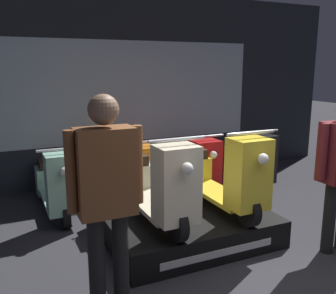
{
  "coord_description": "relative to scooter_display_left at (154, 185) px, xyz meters",
  "views": [
    {
      "loc": [
        -2.11,
        -2.36,
        1.97
      ],
      "look_at": [
        -0.08,
        2.04,
        0.93
      ],
      "focal_mm": 40.0,
      "sensor_mm": 36.0,
      "label": 1
    }
  ],
  "objects": [
    {
      "name": "scooter_display_right",
      "position": [
        0.83,
        0.0,
        0.0
      ],
      "size": [
        0.57,
        1.71,
        1.02
      ],
      "color": "black",
      "rests_on": "display_platform"
    },
    {
      "name": "scooter_display_left",
      "position": [
        0.0,
        0.0,
        0.0
      ],
      "size": [
        0.57,
        1.71,
        1.02
      ],
      "color": "black",
      "rests_on": "display_platform"
    },
    {
      "name": "scooter_backrow_0",
      "position": [
        -0.82,
        1.48,
        -0.31
      ],
      "size": [
        0.57,
        1.71,
        1.02
      ],
      "color": "black",
      "rests_on": "ground_plane"
    },
    {
      "name": "scooter_backrow_2",
      "position": [
        1.19,
        1.48,
        -0.31
      ],
      "size": [
        0.57,
        1.71,
        1.02
      ],
      "color": "black",
      "rests_on": "ground_plane"
    },
    {
      "name": "ground_plane",
      "position": [
        0.62,
        -1.24,
        -0.71
      ],
      "size": [
        30.0,
        30.0,
        0.0
      ],
      "primitive_type": "plane",
      "color": "#2D2D33"
    },
    {
      "name": "shop_wall_back",
      "position": [
        0.62,
        2.56,
        0.88
      ],
      "size": [
        8.38,
        0.09,
        3.2
      ],
      "color": "#23282D",
      "rests_on": "ground_plane"
    },
    {
      "name": "display_platform",
      "position": [
        0.42,
        0.06,
        -0.56
      ],
      "size": [
        1.85,
        1.51,
        0.31
      ],
      "color": "black",
      "rests_on": "ground_plane"
    },
    {
      "name": "scooter_backrow_3",
      "position": [
        2.19,
        1.48,
        -0.31
      ],
      "size": [
        0.57,
        1.71,
        1.02
      ],
      "color": "black",
      "rests_on": "ground_plane"
    },
    {
      "name": "scooter_backrow_1",
      "position": [
        0.18,
        1.48,
        -0.31
      ],
      "size": [
        0.57,
        1.71,
        1.02
      ],
      "color": "black",
      "rests_on": "ground_plane"
    },
    {
      "name": "person_left_browsing",
      "position": [
        -0.78,
        -0.92,
        0.35
      ],
      "size": [
        0.6,
        0.25,
        1.78
      ],
      "color": "black",
      "rests_on": "ground_plane"
    }
  ]
}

